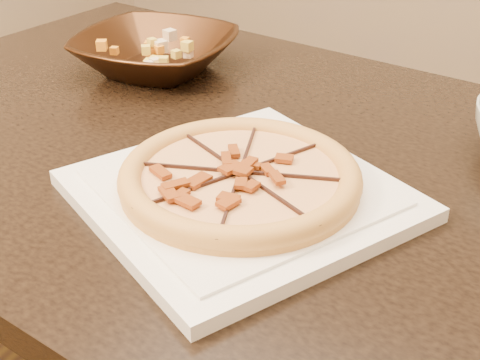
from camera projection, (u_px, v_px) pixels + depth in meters
The scene contains 5 objects.
dining_table at pixel (232, 210), 0.98m from camera, with size 1.35×0.94×0.75m.
plate at pixel (240, 194), 0.78m from camera, with size 0.44×0.44×0.02m.
pizza at pixel (240, 177), 0.77m from camera, with size 0.28×0.28×0.03m.
bronze_bowl at pixel (156, 53), 1.14m from camera, with size 0.26×0.26×0.06m, color #3A2111.
mixed_dish at pixel (154, 26), 1.12m from camera, with size 0.13×0.12×0.03m.
Camera 1 is at (0.40, -0.89, 1.17)m, focal length 50.00 mm.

